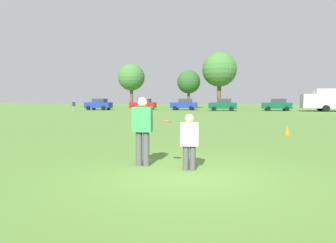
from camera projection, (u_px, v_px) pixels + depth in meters
ground_plane at (186, 176)px, 6.89m from camera, size 198.55×198.55×0.00m
player_thrower at (142, 127)px, 7.89m from camera, size 0.52×0.32×1.81m
player_defender at (189, 139)px, 7.40m from camera, size 0.47×0.30×1.41m
frisbee at (166, 121)px, 7.63m from camera, size 0.28×0.27×0.10m
traffic_cone at (287, 131)px, 14.55m from camera, size 0.32×0.32×0.48m
parked_car_near_left at (99, 104)px, 48.24m from camera, size 4.20×2.22×1.82m
parked_car_mid_left at (143, 104)px, 49.25m from camera, size 4.20×2.22×1.82m
parked_car_center at (184, 104)px, 47.95m from camera, size 4.20×2.22×1.82m
parked_car_mid_right at (223, 105)px, 45.16m from camera, size 4.20×2.22×1.82m
parked_car_near_right at (277, 105)px, 45.08m from camera, size 4.20×2.22×1.82m
box_truck at (336, 99)px, 42.10m from camera, size 8.50×3.02×3.18m
bystander_sideline_watcher at (74, 105)px, 43.59m from camera, size 0.41×0.49×1.53m
tree_west_oak at (131, 77)px, 63.18m from camera, size 5.66×5.66×9.20m
tree_west_maple at (189, 82)px, 58.57m from camera, size 4.56×4.56×7.40m
tree_center_elm at (219, 70)px, 57.66m from camera, size 6.64×6.64×10.79m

